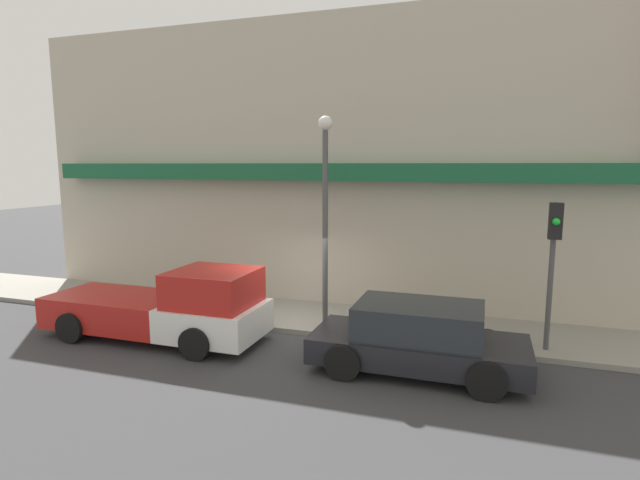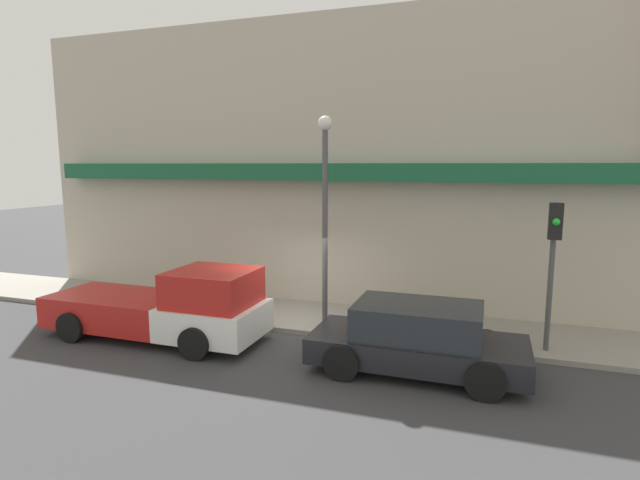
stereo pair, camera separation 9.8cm
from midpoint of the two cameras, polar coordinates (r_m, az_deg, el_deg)
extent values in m
plane|color=#38383A|center=(13.20, -4.20, -10.61)|extent=(80.00, 80.00, 0.00)
cube|color=gray|center=(14.38, -2.11, -8.70)|extent=(36.00, 2.72, 0.13)
cube|color=#BCB29E|center=(16.44, 1.34, 8.61)|extent=(19.80, 3.00, 8.69)
cube|color=#195B38|center=(14.73, -0.74, 7.78)|extent=(18.22, 0.60, 0.50)
cube|color=white|center=(12.44, -12.20, -8.94)|extent=(2.27, 1.91, 0.78)
cube|color=#B21E19|center=(12.22, -12.32, -5.33)|extent=(1.93, 1.76, 0.83)
cube|color=#B21E19|center=(14.06, -22.29, -7.35)|extent=(3.40, 1.91, 0.78)
cylinder|color=black|center=(13.28, -9.83, -8.90)|extent=(0.75, 0.22, 0.75)
cylinder|color=black|center=(11.73, -14.33, -11.43)|extent=(0.75, 0.22, 0.75)
cylinder|color=black|center=(15.21, -21.68, -7.13)|extent=(0.75, 0.22, 0.75)
cylinder|color=black|center=(13.88, -26.81, -8.95)|extent=(0.75, 0.22, 0.75)
cube|color=black|center=(10.95, 10.88, -12.12)|extent=(4.47, 1.85, 0.54)
cube|color=#23282D|center=(10.75, 10.97, -9.03)|extent=(2.59, 1.67, 0.70)
cylinder|color=black|center=(11.79, 18.30, -11.50)|extent=(0.75, 0.22, 0.75)
cylinder|color=black|center=(10.06, 18.24, -15.05)|extent=(0.75, 0.22, 0.75)
cylinder|color=black|center=(12.08, 4.82, -10.59)|extent=(0.75, 0.22, 0.75)
cylinder|color=black|center=(10.40, 2.35, -13.80)|extent=(0.75, 0.22, 0.75)
cylinder|color=yellow|center=(13.06, 16.05, -9.38)|extent=(0.21, 0.21, 0.50)
sphere|color=yellow|center=(12.97, 16.10, -8.03)|extent=(0.20, 0.20, 0.20)
cylinder|color=#4C4C4C|center=(12.63, 0.37, 0.92)|extent=(0.14, 0.14, 5.04)
sphere|color=silver|center=(12.56, 0.38, 13.22)|extent=(0.36, 0.36, 0.36)
cylinder|color=#4C4C4C|center=(12.38, 24.65, -3.91)|extent=(0.12, 0.12, 3.39)
cube|color=black|center=(12.03, 25.12, 1.97)|extent=(0.28, 0.20, 0.80)
sphere|color=green|center=(11.91, 25.18, 1.91)|extent=(0.16, 0.16, 0.16)
camera|label=1|loc=(0.05, -90.21, -0.03)|focal=28.00mm
camera|label=2|loc=(0.05, 89.79, 0.03)|focal=28.00mm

